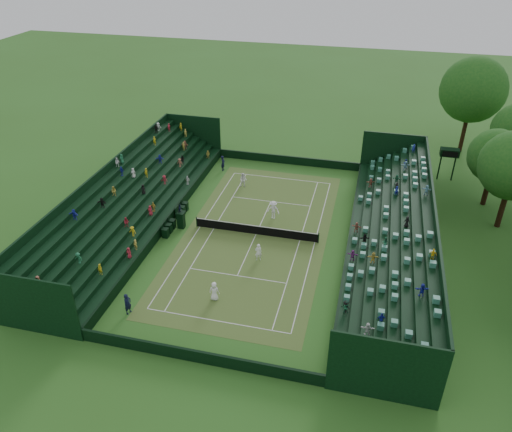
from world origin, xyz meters
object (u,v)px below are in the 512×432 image
object	(u,v)px
player_far_west	(243,180)
player_near_east	(258,252)
player_far_east	(273,210)
player_near_west	(214,291)
tennis_net	(256,230)
umpire_chair	(181,218)

from	to	relation	value
player_far_west	player_near_east	bearing A→B (deg)	-75.03
player_near_east	player_far_east	distance (m)	7.05
player_near_west	player_far_east	bearing A→B (deg)	-101.30
tennis_net	umpire_chair	distance (m)	7.19
player_near_east	player_far_west	bearing A→B (deg)	-93.60
player_near_west	player_far_west	bearing A→B (deg)	-84.86
tennis_net	player_near_west	distance (m)	9.67
player_far_east	tennis_net	bearing A→B (deg)	-102.07
tennis_net	umpire_chair	size ratio (longest dim) A/B	4.68
tennis_net	player_far_east	size ratio (longest dim) A/B	6.21
player_far_west	tennis_net	bearing A→B (deg)	-73.46
tennis_net	player_near_east	size ratio (longest dim) A/B	7.11
player_far_east	umpire_chair	bearing A→B (deg)	-151.28
tennis_net	player_near_west	world-z (taller)	player_near_west
player_far_east	player_near_west	bearing A→B (deg)	-94.06
player_near_east	player_far_east	size ratio (longest dim) A/B	0.87
player_near_east	player_far_west	size ratio (longest dim) A/B	1.01
player_near_west	player_far_east	world-z (taller)	player_far_east
tennis_net	player_near_east	world-z (taller)	player_near_east
tennis_net	umpire_chair	world-z (taller)	umpire_chair
player_near_west	player_near_east	size ratio (longest dim) A/B	0.98
umpire_chair	player_far_east	world-z (taller)	umpire_chair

